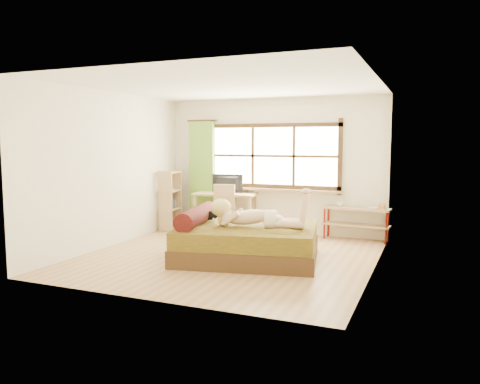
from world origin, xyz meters
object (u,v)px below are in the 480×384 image
at_px(pipe_shelf, 357,216).
at_px(kitten, 209,214).
at_px(woman, 256,206).
at_px(bed, 245,241).
at_px(desk, 226,198).
at_px(bookshelf, 170,200).
at_px(chair, 222,207).

bearing_deg(pipe_shelf, kitten, -131.61).
bearing_deg(woman, bed, 157.42).
xyz_separation_m(woman, desk, (-1.42, 2.02, -0.16)).
relative_size(pipe_shelf, bookshelf, 1.02).
height_order(kitten, bookshelf, bookshelf).
xyz_separation_m(kitten, chair, (-0.46, 1.51, -0.10)).
height_order(bed, woman, woman).
distance_m(kitten, chair, 1.58).
bearing_deg(kitten, bed, -20.87).
height_order(chair, bookshelf, bookshelf).
bearing_deg(woman, pipe_shelf, 49.07).
bearing_deg(woman, desk, 113.68).
bearing_deg(bookshelf, desk, 5.35).
distance_m(woman, kitten, 0.90).
bearing_deg(bed, kitten, 159.13).
bearing_deg(pipe_shelf, woman, -114.80).
bearing_deg(kitten, bookshelf, 125.17).
bearing_deg(bed, desk, 110.17).
relative_size(kitten, desk, 0.24).
bearing_deg(kitten, woman, -21.26).
height_order(bed, pipe_shelf, bed).
height_order(desk, bookshelf, bookshelf).
height_order(woman, bookshelf, bookshelf).
height_order(woman, desk, woman).
distance_m(bed, kitten, 0.77).
relative_size(desk, bookshelf, 1.06).
bearing_deg(woman, kitten, 158.74).
xyz_separation_m(desk, chair, (0.09, -0.36, -0.13)).
distance_m(bed, desk, 2.36).
relative_size(desk, pipe_shelf, 1.04).
relative_size(chair, bookshelf, 0.80).
xyz_separation_m(kitten, desk, (-0.55, 1.87, 0.03)).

